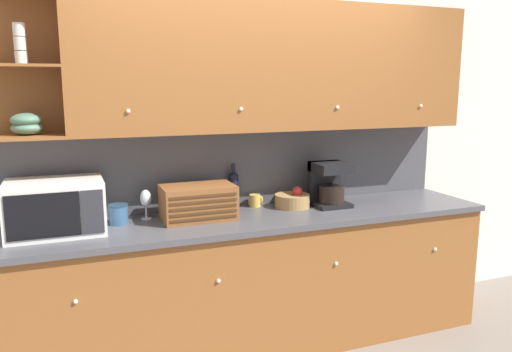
{
  "coord_description": "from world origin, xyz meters",
  "views": [
    {
      "loc": [
        -1.24,
        -3.42,
        1.83
      ],
      "look_at": [
        0.0,
        -0.23,
        1.21
      ],
      "focal_mm": 35.0,
      "sensor_mm": 36.0,
      "label": 1
    }
  ],
  "objects_px": {
    "wine_bottle": "(234,188)",
    "fruit_basket": "(293,200)",
    "wine_glass": "(146,199)",
    "mug": "(255,201)",
    "coffee_maker": "(329,184)",
    "bread_box": "(198,202)",
    "microwave": "(55,207)",
    "storage_canister": "(118,214)"
  },
  "relations": [
    {
      "from": "wine_bottle",
      "to": "fruit_basket",
      "type": "relative_size",
      "value": 1.28
    },
    {
      "from": "wine_glass",
      "to": "mug",
      "type": "xyz_separation_m",
      "value": [
        0.8,
        0.06,
        -0.09
      ]
    },
    {
      "from": "mug",
      "to": "coffee_maker",
      "type": "relative_size",
      "value": 0.29
    },
    {
      "from": "wine_bottle",
      "to": "wine_glass",
      "type": "bearing_deg",
      "value": -173.2
    },
    {
      "from": "wine_glass",
      "to": "bread_box",
      "type": "relative_size",
      "value": 0.42
    },
    {
      "from": "microwave",
      "to": "wine_bottle",
      "type": "xyz_separation_m",
      "value": [
        1.2,
        0.21,
        -0.01
      ]
    },
    {
      "from": "wine_glass",
      "to": "mug",
      "type": "bearing_deg",
      "value": 4.24
    },
    {
      "from": "fruit_basket",
      "to": "coffee_maker",
      "type": "xyz_separation_m",
      "value": [
        0.27,
        -0.05,
        0.11
      ]
    },
    {
      "from": "bread_box",
      "to": "fruit_basket",
      "type": "relative_size",
      "value": 1.87
    },
    {
      "from": "microwave",
      "to": "coffee_maker",
      "type": "distance_m",
      "value": 1.88
    },
    {
      "from": "wine_glass",
      "to": "wine_bottle",
      "type": "height_order",
      "value": "wine_bottle"
    },
    {
      "from": "coffee_maker",
      "to": "mug",
      "type": "bearing_deg",
      "value": 162.51
    },
    {
      "from": "storage_canister",
      "to": "wine_glass",
      "type": "height_order",
      "value": "wine_glass"
    },
    {
      "from": "microwave",
      "to": "wine_glass",
      "type": "height_order",
      "value": "microwave"
    },
    {
      "from": "microwave",
      "to": "mug",
      "type": "height_order",
      "value": "microwave"
    },
    {
      "from": "storage_canister",
      "to": "coffee_maker",
      "type": "xyz_separation_m",
      "value": [
        1.51,
        -0.04,
        0.1
      ]
    },
    {
      "from": "bread_box",
      "to": "mug",
      "type": "relative_size",
      "value": 5.04
    },
    {
      "from": "wine_bottle",
      "to": "mug",
      "type": "xyz_separation_m",
      "value": [
        0.16,
        -0.02,
        -0.1
      ]
    },
    {
      "from": "wine_bottle",
      "to": "fruit_basket",
      "type": "height_order",
      "value": "wine_bottle"
    },
    {
      "from": "fruit_basket",
      "to": "wine_glass",
      "type": "bearing_deg",
      "value": 177.11
    },
    {
      "from": "wine_glass",
      "to": "bread_box",
      "type": "height_order",
      "value": "bread_box"
    },
    {
      "from": "bread_box",
      "to": "wine_bottle",
      "type": "relative_size",
      "value": 1.47
    },
    {
      "from": "wine_glass",
      "to": "fruit_basket",
      "type": "distance_m",
      "value": 1.06
    },
    {
      "from": "microwave",
      "to": "fruit_basket",
      "type": "bearing_deg",
      "value": 2.72
    },
    {
      "from": "microwave",
      "to": "bread_box",
      "type": "xyz_separation_m",
      "value": [
        0.88,
        -0.0,
        -0.05
      ]
    },
    {
      "from": "microwave",
      "to": "storage_canister",
      "type": "height_order",
      "value": "microwave"
    },
    {
      "from": "wine_glass",
      "to": "wine_bottle",
      "type": "distance_m",
      "value": 0.65
    },
    {
      "from": "wine_glass",
      "to": "coffee_maker",
      "type": "relative_size",
      "value": 0.61
    },
    {
      "from": "storage_canister",
      "to": "fruit_basket",
      "type": "distance_m",
      "value": 1.24
    },
    {
      "from": "microwave",
      "to": "storage_canister",
      "type": "xyz_separation_m",
      "value": [
        0.37,
        0.07,
        -0.1
      ]
    },
    {
      "from": "storage_canister",
      "to": "fruit_basket",
      "type": "xyz_separation_m",
      "value": [
        1.24,
        0.01,
        -0.01
      ]
    },
    {
      "from": "coffee_maker",
      "to": "storage_canister",
      "type": "bearing_deg",
      "value": 178.3
    },
    {
      "from": "storage_canister",
      "to": "wine_glass",
      "type": "distance_m",
      "value": 0.21
    },
    {
      "from": "mug",
      "to": "fruit_basket",
      "type": "distance_m",
      "value": 0.27
    },
    {
      "from": "wine_glass",
      "to": "fruit_basket",
      "type": "height_order",
      "value": "wine_glass"
    },
    {
      "from": "bread_box",
      "to": "wine_bottle",
      "type": "bearing_deg",
      "value": 33.33
    },
    {
      "from": "mug",
      "to": "fruit_basket",
      "type": "bearing_deg",
      "value": -24.34
    },
    {
      "from": "mug",
      "to": "wine_glass",
      "type": "bearing_deg",
      "value": -175.76
    },
    {
      "from": "storage_canister",
      "to": "coffee_maker",
      "type": "relative_size",
      "value": 0.4
    },
    {
      "from": "wine_glass",
      "to": "wine_bottle",
      "type": "bearing_deg",
      "value": 6.8
    },
    {
      "from": "bread_box",
      "to": "coffee_maker",
      "type": "bearing_deg",
      "value": 1.66
    },
    {
      "from": "wine_glass",
      "to": "storage_canister",
      "type": "bearing_deg",
      "value": -162.2
    }
  ]
}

